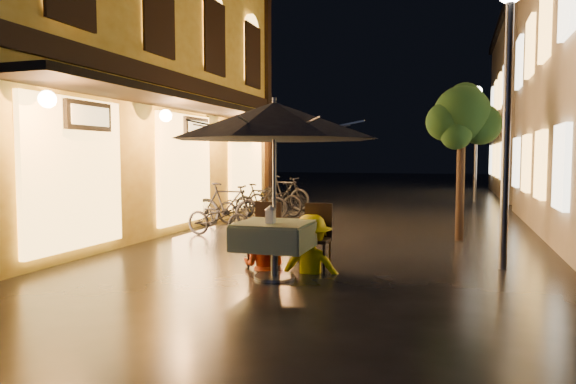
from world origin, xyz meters
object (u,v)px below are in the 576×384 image
(streetlamp_near, at_px, (508,71))
(person_orange, at_px, (264,222))
(cafe_table, at_px, (274,236))
(person_yellow, at_px, (311,216))
(patio_umbrella, at_px, (274,121))
(bicycle_0, at_px, (219,217))
(table_lantern, at_px, (270,213))

(streetlamp_near, distance_m, person_orange, 4.20)
(cafe_table, relative_size, person_yellow, 0.61)
(patio_umbrella, xyz_separation_m, person_orange, (-0.38, 0.60, -1.45))
(streetlamp_near, height_order, patio_umbrella, streetlamp_near)
(streetlamp_near, relative_size, patio_umbrella, 1.51)
(patio_umbrella, height_order, person_orange, patio_umbrella)
(patio_umbrella, relative_size, person_orange, 2.01)
(bicycle_0, bearing_deg, patio_umbrella, -134.58)
(streetlamp_near, relative_size, table_lantern, 16.92)
(streetlamp_near, bearing_deg, person_yellow, -158.17)
(cafe_table, bearing_deg, person_yellow, 56.82)
(cafe_table, height_order, bicycle_0, bicycle_0)
(table_lantern, relative_size, bicycle_0, 0.16)
(streetlamp_near, height_order, bicycle_0, streetlamp_near)
(person_yellow, height_order, bicycle_0, person_yellow)
(streetlamp_near, relative_size, cafe_table, 4.27)
(patio_umbrella, height_order, bicycle_0, patio_umbrella)
(table_lantern, distance_m, person_yellow, 0.81)
(person_yellow, bearing_deg, person_orange, -4.82)
(patio_umbrella, height_order, person_yellow, patio_umbrella)
(person_orange, bearing_deg, streetlamp_near, -163.36)
(cafe_table, height_order, person_orange, person_orange)
(person_orange, distance_m, person_yellow, 0.76)
(person_yellow, xyz_separation_m, bicycle_0, (-2.70, 2.53, -0.41))
(table_lantern, bearing_deg, person_yellow, 62.88)
(cafe_table, distance_m, person_yellow, 0.71)
(streetlamp_near, distance_m, cafe_table, 4.16)
(streetlamp_near, height_order, person_yellow, streetlamp_near)
(streetlamp_near, height_order, table_lantern, streetlamp_near)
(cafe_table, distance_m, person_orange, 0.72)
(streetlamp_near, height_order, person_orange, streetlamp_near)
(streetlamp_near, relative_size, bicycle_0, 2.75)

